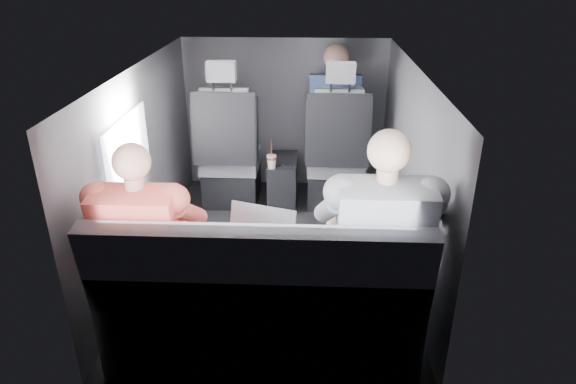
{
  "coord_description": "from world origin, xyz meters",
  "views": [
    {
      "loc": [
        0.24,
        -3.21,
        1.99
      ],
      "look_at": [
        0.09,
        -0.05,
        0.53
      ],
      "focal_mm": 32.0,
      "sensor_mm": 36.0,
      "label": 1
    }
  ],
  "objects_px": {
    "rear_bench": "(262,311)",
    "laptop_black": "(365,237)",
    "laptop_silver": "(264,233)",
    "front_seat_left": "(230,160)",
    "passenger_front_right": "(334,112)",
    "passenger_rear_right": "(378,246)",
    "center_console": "(283,181)",
    "soda_cup": "(272,161)",
    "passenger_rear_left": "(151,246)",
    "front_seat_right": "(336,162)",
    "laptop_white": "(154,224)"
  },
  "relations": [
    {
      "from": "laptop_silver",
      "to": "passenger_rear_right",
      "type": "relative_size",
      "value": 0.32
    },
    {
      "from": "passenger_rear_right",
      "to": "laptop_silver",
      "type": "bearing_deg",
      "value": 165.22
    },
    {
      "from": "laptop_white",
      "to": "center_console",
      "type": "bearing_deg",
      "value": 69.2
    },
    {
      "from": "rear_bench",
      "to": "laptop_silver",
      "type": "bearing_deg",
      "value": 91.59
    },
    {
      "from": "soda_cup",
      "to": "laptop_white",
      "type": "bearing_deg",
      "value": -110.59
    },
    {
      "from": "front_seat_left",
      "to": "passenger_rear_left",
      "type": "xyz_separation_m",
      "value": [
        -0.13,
        -1.81,
        0.23
      ]
    },
    {
      "from": "rear_bench",
      "to": "laptop_black",
      "type": "height_order",
      "value": "rear_bench"
    },
    {
      "from": "laptop_black",
      "to": "soda_cup",
      "type": "bearing_deg",
      "value": 112.11
    },
    {
      "from": "laptop_white",
      "to": "passenger_rear_right",
      "type": "relative_size",
      "value": 0.3
    },
    {
      "from": "center_console",
      "to": "laptop_white",
      "type": "bearing_deg",
      "value": -110.8
    },
    {
      "from": "center_console",
      "to": "soda_cup",
      "type": "relative_size",
      "value": 1.99
    },
    {
      "from": "rear_bench",
      "to": "front_seat_left",
      "type": "bearing_deg",
      "value": 103.31
    },
    {
      "from": "rear_bench",
      "to": "laptop_black",
      "type": "relative_size",
      "value": 4.46
    },
    {
      "from": "passenger_rear_left",
      "to": "passenger_front_right",
      "type": "bearing_deg",
      "value": 63.91
    },
    {
      "from": "front_seat_right",
      "to": "soda_cup",
      "type": "height_order",
      "value": "front_seat_right"
    },
    {
      "from": "front_seat_left",
      "to": "front_seat_right",
      "type": "relative_size",
      "value": 1.0
    },
    {
      "from": "center_console",
      "to": "soda_cup",
      "type": "xyz_separation_m",
      "value": [
        -0.08,
        -0.2,
        0.26
      ]
    },
    {
      "from": "front_seat_left",
      "to": "soda_cup",
      "type": "relative_size",
      "value": 5.24
    },
    {
      "from": "front_seat_left",
      "to": "passenger_rear_right",
      "type": "bearing_deg",
      "value": -60.29
    },
    {
      "from": "center_console",
      "to": "passenger_rear_right",
      "type": "bearing_deg",
      "value": -72.53
    },
    {
      "from": "rear_bench",
      "to": "soda_cup",
      "type": "xyz_separation_m",
      "value": [
        -0.08,
        1.75,
        0.15
      ]
    },
    {
      "from": "front_seat_right",
      "to": "laptop_black",
      "type": "relative_size",
      "value": 3.53
    },
    {
      "from": "passenger_rear_right",
      "to": "front_seat_right",
      "type": "bearing_deg",
      "value": 94.16
    },
    {
      "from": "center_console",
      "to": "laptop_white",
      "type": "height_order",
      "value": "laptop_white"
    },
    {
      "from": "laptop_silver",
      "to": "laptop_black",
      "type": "relative_size",
      "value": 1.16
    },
    {
      "from": "center_console",
      "to": "rear_bench",
      "type": "bearing_deg",
      "value": -90.0
    },
    {
      "from": "front_seat_left",
      "to": "rear_bench",
      "type": "relative_size",
      "value": 0.79
    },
    {
      "from": "passenger_rear_right",
      "to": "laptop_white",
      "type": "bearing_deg",
      "value": 169.73
    },
    {
      "from": "center_console",
      "to": "passenger_rear_right",
      "type": "height_order",
      "value": "passenger_rear_right"
    },
    {
      "from": "front_seat_left",
      "to": "passenger_front_right",
      "type": "bearing_deg",
      "value": 16.27
    },
    {
      "from": "laptop_black",
      "to": "passenger_front_right",
      "type": "bearing_deg",
      "value": 92.98
    },
    {
      "from": "soda_cup",
      "to": "laptop_silver",
      "type": "relative_size",
      "value": 0.58
    },
    {
      "from": "passenger_front_right",
      "to": "passenger_rear_right",
      "type": "bearing_deg",
      "value": -85.9
    },
    {
      "from": "front_seat_left",
      "to": "front_seat_right",
      "type": "height_order",
      "value": "same"
    },
    {
      "from": "laptop_black",
      "to": "passenger_front_right",
      "type": "distance_m",
      "value": 1.93
    },
    {
      "from": "front_seat_left",
      "to": "passenger_front_right",
      "type": "relative_size",
      "value": 1.4
    },
    {
      "from": "laptop_black",
      "to": "rear_bench",
      "type": "bearing_deg",
      "value": -156.3
    },
    {
      "from": "rear_bench",
      "to": "laptop_silver",
      "type": "distance_m",
      "value": 0.41
    },
    {
      "from": "laptop_black",
      "to": "laptop_white",
      "type": "bearing_deg",
      "value": 176.17
    },
    {
      "from": "front_seat_left",
      "to": "front_seat_right",
      "type": "distance_m",
      "value": 0.9
    },
    {
      "from": "laptop_black",
      "to": "passenger_rear_left",
      "type": "xyz_separation_m",
      "value": [
        -1.11,
        -0.14,
        -0.0
      ]
    },
    {
      "from": "front_seat_left",
      "to": "center_console",
      "type": "distance_m",
      "value": 0.49
    },
    {
      "from": "laptop_white",
      "to": "laptop_black",
      "type": "xyz_separation_m",
      "value": [
        1.15,
        -0.08,
        -0.01
      ]
    },
    {
      "from": "laptop_white",
      "to": "laptop_black",
      "type": "height_order",
      "value": "laptop_white"
    },
    {
      "from": "laptop_silver",
      "to": "laptop_black",
      "type": "height_order",
      "value": "laptop_silver"
    },
    {
      "from": "front_seat_right",
      "to": "soda_cup",
      "type": "relative_size",
      "value": 5.24
    },
    {
      "from": "soda_cup",
      "to": "passenger_rear_right",
      "type": "bearing_deg",
      "value": -68.17
    },
    {
      "from": "soda_cup",
      "to": "laptop_black",
      "type": "height_order",
      "value": "laptop_black"
    },
    {
      "from": "front_seat_left",
      "to": "laptop_silver",
      "type": "distance_m",
      "value": 1.73
    },
    {
      "from": "laptop_black",
      "to": "passenger_front_right",
      "type": "relative_size",
      "value": 0.4
    }
  ]
}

